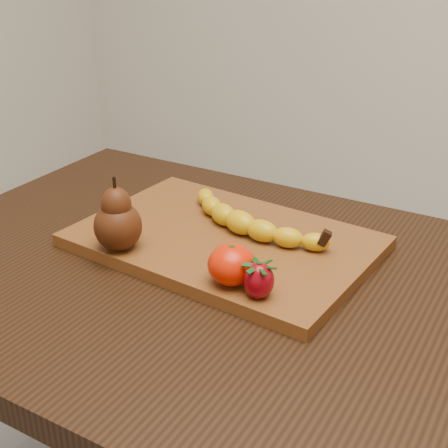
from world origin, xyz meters
The scene contains 6 objects.
table centered at (0.00, 0.00, 0.66)m, with size 1.00×0.70×0.76m.
cutting_board centered at (-0.03, 0.07, 0.77)m, with size 0.45×0.30×0.02m, color brown.
banana centered at (-0.01, 0.09, 0.80)m, with size 0.24×0.06×0.04m, color #DFB00A, non-canonical shape.
pear centered at (-0.14, -0.04, 0.84)m, with size 0.07×0.07×0.11m, color #461E0B, non-canonical shape.
mandarin centered at (0.05, -0.05, 0.81)m, with size 0.07×0.07×0.06m, color red.
strawberry centered at (0.10, -0.06, 0.81)m, with size 0.04×0.04×0.05m, color maroon, non-canonical shape.
Camera 1 is at (0.41, -0.68, 1.22)m, focal length 50.00 mm.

